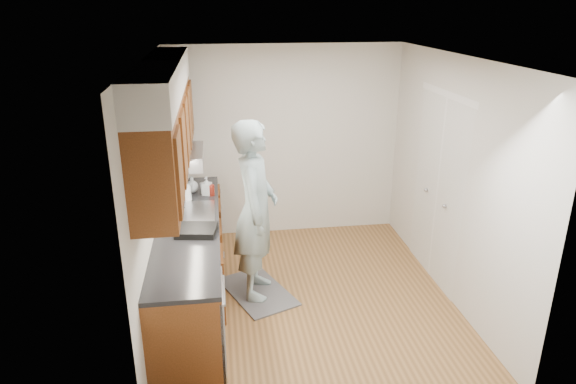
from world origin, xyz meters
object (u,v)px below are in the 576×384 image
at_px(soap_bottle_b, 207,186).
at_px(soda_can, 211,190).
at_px(person, 255,199).
at_px(soap_bottle_a, 187,190).
at_px(steel_can, 203,188).
at_px(dish_rack, 197,230).
at_px(soap_bottle_c, 192,184).

xyz_separation_m(soap_bottle_b, soda_can, (0.05, -0.03, -0.04)).
height_order(person, soap_bottle_b, person).
height_order(soap_bottle_a, steel_can, soap_bottle_a).
xyz_separation_m(soda_can, dish_rack, (-0.14, -0.99, -0.03)).
distance_m(soap_bottle_c, dish_rack, 1.14).
bearing_deg(soap_bottle_a, dish_rack, -81.75).
bearing_deg(soap_bottle_b, person, -50.36).
bearing_deg(dish_rack, person, 44.63).
relative_size(soap_bottle_b, dish_rack, 0.58).
height_order(soda_can, steel_can, soda_can).
xyz_separation_m(soap_bottle_a, soap_bottle_c, (0.04, 0.30, -0.04)).
relative_size(soap_bottle_c, soda_can, 1.51).
bearing_deg(person, soda_can, 48.14).
height_order(soap_bottle_a, soap_bottle_b, soap_bottle_a).
relative_size(soap_bottle_b, soda_can, 1.71).
bearing_deg(steel_can, soap_bottle_b, -55.32).
distance_m(soda_can, dish_rack, 1.00).
distance_m(soap_bottle_a, steel_can, 0.31).
bearing_deg(steel_can, soda_can, -44.21).
relative_size(person, soap_bottle_b, 10.23).
bearing_deg(soda_can, soap_bottle_b, 150.61).
xyz_separation_m(soap_bottle_c, soda_can, (0.22, -0.15, -0.03)).
distance_m(person, soap_bottle_c, 0.98).
xyz_separation_m(soap_bottle_a, steel_can, (0.17, 0.25, -0.07)).
height_order(soap_bottle_a, soda_can, soap_bottle_a).
relative_size(soap_bottle_a, soap_bottle_b, 1.26).
xyz_separation_m(person, dish_rack, (-0.59, -0.42, -0.12)).
distance_m(person, steel_can, 0.86).
bearing_deg(steel_can, soap_bottle_c, 156.48).
height_order(soap_bottle_c, dish_rack, soap_bottle_c).
xyz_separation_m(person, steel_can, (-0.54, 0.66, -0.09)).
bearing_deg(soap_bottle_a, person, -30.43).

